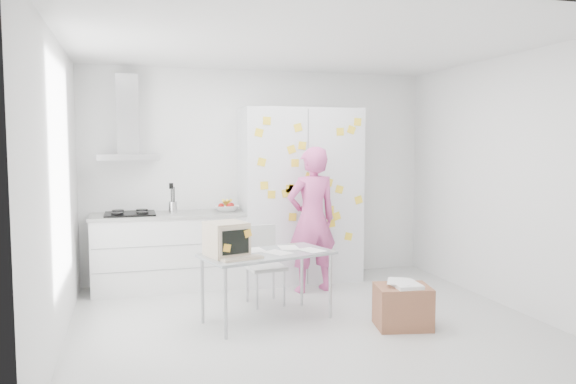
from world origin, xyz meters
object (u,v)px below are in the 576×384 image
object	(u,v)px
desk	(242,246)
chair	(263,260)
cardboard_box	(403,306)
person	(312,220)

from	to	relation	value
desk	chair	world-z (taller)	desk
desk	chair	xyz separation A→B (m)	(0.37, 0.66, -0.28)
chair	cardboard_box	distance (m)	1.63
chair	desk	bearing A→B (deg)	-126.15
person	desk	world-z (taller)	person
person	chair	world-z (taller)	person
desk	cardboard_box	world-z (taller)	desk
desk	chair	size ratio (longest dim) A/B	1.63
person	cardboard_box	distance (m)	1.69
person	cardboard_box	world-z (taller)	person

